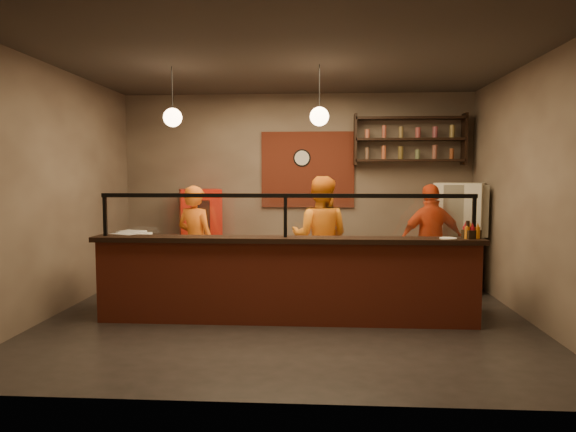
# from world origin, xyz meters

# --- Properties ---
(floor) EXTENTS (6.00, 6.00, 0.00)m
(floor) POSITION_xyz_m (0.00, 0.00, 0.00)
(floor) COLOR black
(floor) RESTS_ON ground
(ceiling) EXTENTS (6.00, 6.00, 0.00)m
(ceiling) POSITION_xyz_m (0.00, 0.00, 3.20)
(ceiling) COLOR #38302B
(ceiling) RESTS_ON wall_back
(wall_back) EXTENTS (6.00, 0.00, 6.00)m
(wall_back) POSITION_xyz_m (0.00, 2.50, 1.60)
(wall_back) COLOR #7D6C5B
(wall_back) RESTS_ON floor
(wall_left) EXTENTS (0.00, 5.00, 5.00)m
(wall_left) POSITION_xyz_m (-3.00, 0.00, 1.60)
(wall_left) COLOR #7D6C5B
(wall_left) RESTS_ON floor
(wall_right) EXTENTS (0.00, 5.00, 5.00)m
(wall_right) POSITION_xyz_m (3.00, 0.00, 1.60)
(wall_right) COLOR #7D6C5B
(wall_right) RESTS_ON floor
(wall_front) EXTENTS (6.00, 0.00, 6.00)m
(wall_front) POSITION_xyz_m (0.00, -2.50, 1.60)
(wall_front) COLOR #7D6C5B
(wall_front) RESTS_ON floor
(brick_patch) EXTENTS (1.60, 0.04, 1.30)m
(brick_patch) POSITION_xyz_m (0.20, 2.47, 1.90)
(brick_patch) COLOR maroon
(brick_patch) RESTS_ON wall_back
(service_counter) EXTENTS (4.60, 0.25, 1.00)m
(service_counter) POSITION_xyz_m (0.00, -0.30, 0.50)
(service_counter) COLOR maroon
(service_counter) RESTS_ON floor
(counter_ledge) EXTENTS (4.70, 0.37, 0.06)m
(counter_ledge) POSITION_xyz_m (0.00, -0.30, 1.03)
(counter_ledge) COLOR black
(counter_ledge) RESTS_ON service_counter
(worktop_cabinet) EXTENTS (4.60, 0.75, 0.85)m
(worktop_cabinet) POSITION_xyz_m (0.00, 0.20, 0.42)
(worktop_cabinet) COLOR gray
(worktop_cabinet) RESTS_ON floor
(worktop) EXTENTS (4.60, 0.75, 0.05)m
(worktop) POSITION_xyz_m (0.00, 0.20, 0.88)
(worktop) COLOR white
(worktop) RESTS_ON worktop_cabinet
(sneeze_guard) EXTENTS (4.50, 0.05, 0.52)m
(sneeze_guard) POSITION_xyz_m (0.00, -0.30, 1.37)
(sneeze_guard) COLOR white
(sneeze_guard) RESTS_ON counter_ledge
(wall_shelving) EXTENTS (1.84, 0.28, 0.85)m
(wall_shelving) POSITION_xyz_m (1.90, 2.32, 2.40)
(wall_shelving) COLOR black
(wall_shelving) RESTS_ON wall_back
(wall_clock) EXTENTS (0.30, 0.04, 0.30)m
(wall_clock) POSITION_xyz_m (0.10, 2.46, 2.10)
(wall_clock) COLOR black
(wall_clock) RESTS_ON wall_back
(pendant_left) EXTENTS (0.24, 0.24, 0.77)m
(pendant_left) POSITION_xyz_m (-1.50, 0.20, 2.55)
(pendant_left) COLOR black
(pendant_left) RESTS_ON ceiling
(pendant_right) EXTENTS (0.24, 0.24, 0.77)m
(pendant_right) POSITION_xyz_m (0.40, 0.20, 2.55)
(pendant_right) COLOR black
(pendant_right) RESTS_ON ceiling
(cook_left) EXTENTS (0.71, 0.60, 1.65)m
(cook_left) POSITION_xyz_m (-1.41, 0.94, 0.83)
(cook_left) COLOR #D75F14
(cook_left) RESTS_ON floor
(cook_mid) EXTENTS (0.98, 0.83, 1.79)m
(cook_mid) POSITION_xyz_m (0.42, 1.07, 0.89)
(cook_mid) COLOR orange
(cook_mid) RESTS_ON floor
(cook_right) EXTENTS (1.05, 0.60, 1.68)m
(cook_right) POSITION_xyz_m (2.05, 1.18, 0.84)
(cook_right) COLOR red
(cook_right) RESTS_ON floor
(fridge) EXTENTS (0.90, 0.88, 1.69)m
(fridge) POSITION_xyz_m (2.60, 1.74, 0.84)
(fridge) COLOR beige
(fridge) RESTS_ON floor
(red_cooler) EXTENTS (0.83, 0.79, 1.57)m
(red_cooler) POSITION_xyz_m (-1.62, 2.15, 0.78)
(red_cooler) COLOR #B5180C
(red_cooler) RESTS_ON floor
(pizza_dough) EXTENTS (0.52, 0.52, 0.01)m
(pizza_dough) POSITION_xyz_m (0.71, 0.26, 0.91)
(pizza_dough) COLOR beige
(pizza_dough) RESTS_ON worktop
(prep_tub_a) EXTENTS (0.35, 0.30, 0.15)m
(prep_tub_a) POSITION_xyz_m (-1.97, 0.11, 0.98)
(prep_tub_a) COLOR silver
(prep_tub_a) RESTS_ON worktop
(prep_tub_b) EXTENTS (0.38, 0.34, 0.16)m
(prep_tub_b) POSITION_xyz_m (-2.12, 0.31, 0.98)
(prep_tub_b) COLOR silver
(prep_tub_b) RESTS_ON worktop
(prep_tub_c) EXTENTS (0.40, 0.37, 0.16)m
(prep_tub_c) POSITION_xyz_m (-2.05, -0.06, 0.98)
(prep_tub_c) COLOR silver
(prep_tub_c) RESTS_ON worktop
(rolling_pin) EXTENTS (0.35, 0.23, 0.06)m
(rolling_pin) POSITION_xyz_m (-1.54, 0.12, 0.93)
(rolling_pin) COLOR gold
(rolling_pin) RESTS_ON worktop
(condiment_caddy) EXTENTS (0.22, 0.20, 0.10)m
(condiment_caddy) POSITION_xyz_m (2.20, -0.28, 1.11)
(condiment_caddy) COLOR black
(condiment_caddy) RESTS_ON counter_ledge
(pepper_mill) EXTENTS (0.06, 0.06, 0.21)m
(pepper_mill) POSITION_xyz_m (2.15, -0.31, 1.17)
(pepper_mill) COLOR black
(pepper_mill) RESTS_ON counter_ledge
(small_plate) EXTENTS (0.22, 0.22, 0.01)m
(small_plate) POSITION_xyz_m (1.92, -0.35, 1.07)
(small_plate) COLOR silver
(small_plate) RESTS_ON counter_ledge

